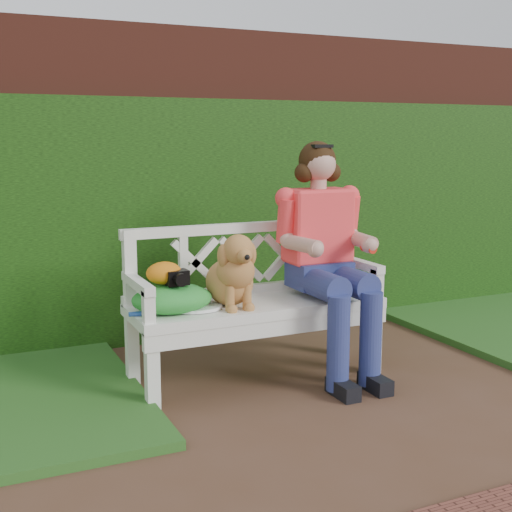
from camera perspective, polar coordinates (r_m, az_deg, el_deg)
name	(u,v)px	position (r m, az deg, el deg)	size (l,w,h in m)	color
ground	(373,405)	(3.86, 9.70, -12.15)	(60.00, 60.00, 0.00)	#4B2F1F
brick_wall	(236,182)	(5.26, -1.66, 6.21)	(10.00, 0.30, 2.20)	maroon
ivy_hedge	(248,217)	(5.08, -0.69, 3.26)	(10.00, 0.18, 1.70)	#266413
garden_bench	(256,340)	(4.12, 0.00, -7.01)	(1.58, 0.60, 0.48)	white
seated_woman	(321,260)	(4.19, 5.46, -0.33)	(0.59, 0.79, 1.40)	red
dog	(231,269)	(3.89, -2.07, -1.08)	(0.29, 0.39, 0.43)	#BC812B
tennis_racket	(192,308)	(3.86, -5.33, -4.32)	(0.56, 0.23, 0.03)	white
green_bag	(172,298)	(3.82, -7.01, -3.50)	(0.45, 0.35, 0.15)	#1D8B30
camera_item	(177,277)	(3.79, -6.63, -1.78)	(0.12, 0.09, 0.08)	black
baseball_glove	(164,273)	(3.81, -7.67, -1.41)	(0.20, 0.15, 0.13)	#CA6C0F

